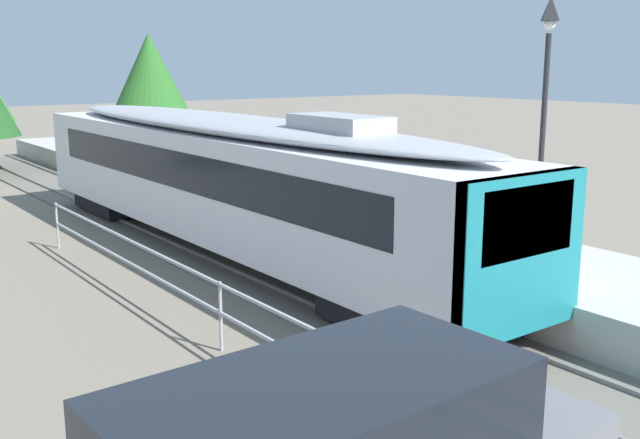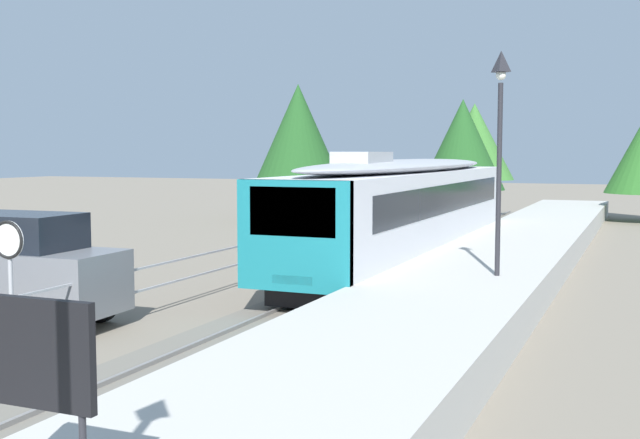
{
  "view_description": "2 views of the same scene",
  "coord_description": "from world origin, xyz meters",
  "px_view_note": "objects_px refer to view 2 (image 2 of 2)",
  "views": [
    {
      "loc": [
        -9.04,
        10.37,
        4.87
      ],
      "look_at": [
        -1.0,
        21.23,
        2.0
      ],
      "focal_mm": 41.11,
      "sensor_mm": 36.0,
      "label": 1
    },
    {
      "loc": [
        7.39,
        1.31,
        3.86
      ],
      "look_at": [
        -1.0,
        21.23,
        2.0
      ],
      "focal_mm": 43.82,
      "sensor_mm": 36.0,
      "label": 2
    }
  ],
  "objects_px": {
    "speed_limit_sign": "(9,263)",
    "platform_notice_board": "(33,360)",
    "commuter_train": "(409,204)",
    "platform_lamp_mid_platform": "(500,120)",
    "parked_van_grey": "(13,267)"
  },
  "relations": [
    {
      "from": "commuter_train",
      "to": "parked_van_grey",
      "type": "height_order",
      "value": "commuter_train"
    },
    {
      "from": "commuter_train",
      "to": "platform_notice_board",
      "type": "bearing_deg",
      "value": -82.03
    },
    {
      "from": "platform_notice_board",
      "to": "commuter_train",
      "type": "bearing_deg",
      "value": 97.97
    },
    {
      "from": "platform_lamp_mid_platform",
      "to": "platform_notice_board",
      "type": "bearing_deg",
      "value": -95.06
    },
    {
      "from": "speed_limit_sign",
      "to": "platform_notice_board",
      "type": "bearing_deg",
      "value": -43.86
    },
    {
      "from": "platform_lamp_mid_platform",
      "to": "parked_van_grey",
      "type": "xyz_separation_m",
      "value": [
        -9.78,
        -5.53,
        -3.33
      ]
    },
    {
      "from": "parked_van_grey",
      "to": "commuter_train",
      "type": "bearing_deg",
      "value": 64.53
    },
    {
      "from": "platform_notice_board",
      "to": "speed_limit_sign",
      "type": "xyz_separation_m",
      "value": [
        -4.67,
        4.49,
        -0.06
      ]
    },
    {
      "from": "commuter_train",
      "to": "platform_lamp_mid_platform",
      "type": "height_order",
      "value": "platform_lamp_mid_platform"
    },
    {
      "from": "commuter_train",
      "to": "platform_notice_board",
      "type": "xyz_separation_m",
      "value": [
        2.86,
        -20.42,
        0.04
      ]
    },
    {
      "from": "platform_notice_board",
      "to": "parked_van_grey",
      "type": "height_order",
      "value": "platform_notice_board"
    },
    {
      "from": "commuter_train",
      "to": "platform_lamp_mid_platform",
      "type": "bearing_deg",
      "value": -57.31
    },
    {
      "from": "platform_lamp_mid_platform",
      "to": "platform_notice_board",
      "type": "distance_m",
      "value": 14.3
    },
    {
      "from": "speed_limit_sign",
      "to": "commuter_train",
      "type": "bearing_deg",
      "value": 83.52
    },
    {
      "from": "commuter_train",
      "to": "speed_limit_sign",
      "type": "xyz_separation_m",
      "value": [
        -1.81,
        -15.94,
        -0.02
      ]
    }
  ]
}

